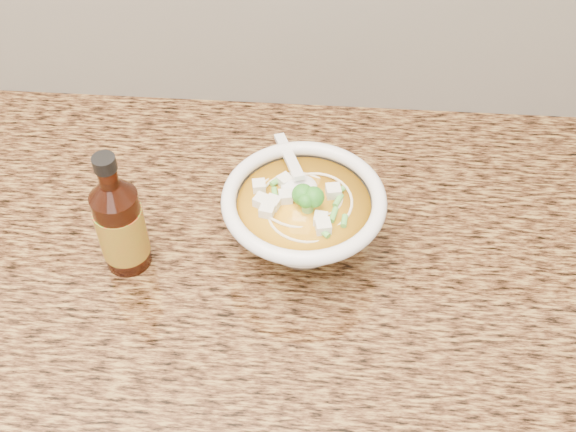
{
  "coord_description": "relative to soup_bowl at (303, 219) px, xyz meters",
  "views": [
    {
      "loc": [
        0.38,
        1.07,
        1.64
      ],
      "look_at": [
        0.34,
        1.69,
        0.95
      ],
      "focal_mm": 45.0,
      "sensor_mm": 36.0,
      "label": 1
    }
  ],
  "objects": [
    {
      "name": "cabinet",
      "position": [
        -0.36,
        -0.01,
        -0.52
      ],
      "size": [
        4.0,
        0.65,
        0.86
      ],
      "primitive_type": "cube",
      "color": "#381C10",
      "rests_on": "ground"
    },
    {
      "name": "soup_bowl",
      "position": [
        0.0,
        0.0,
        0.0
      ],
      "size": [
        0.21,
        0.23,
        0.12
      ],
      "rotation": [
        0.0,
        0.0,
        -0.06
      ],
      "color": "silver",
      "rests_on": "counter_slab"
    },
    {
      "name": "counter_slab",
      "position": [
        -0.36,
        -0.01,
        -0.07
      ],
      "size": [
        4.0,
        0.68,
        0.04
      ],
      "primitive_type": "cube",
      "color": "olive",
      "rests_on": "cabinet"
    },
    {
      "name": "hot_sauce_bottle",
      "position": [
        -0.23,
        -0.04,
        0.02
      ],
      "size": [
        0.07,
        0.07,
        0.18
      ],
      "rotation": [
        0.0,
        0.0,
        0.2
      ],
      "color": "#391207",
      "rests_on": "counter_slab"
    }
  ]
}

